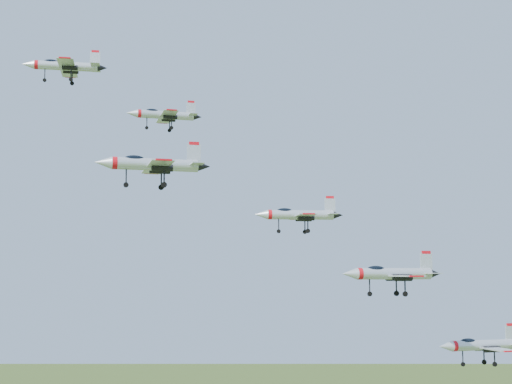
{
  "coord_description": "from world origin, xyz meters",
  "views": [
    {
      "loc": [
        -0.19,
        -100.72,
        128.09
      ],
      "look_at": [
        6.23,
        -3.29,
        139.09
      ],
      "focal_mm": 50.0,
      "sensor_mm": 36.0,
      "label": 1
    }
  ],
  "objects": [
    {
      "name": "jet_lead",
      "position": [
        -23.32,
        10.56,
        160.51
      ],
      "size": [
        13.22,
        10.99,
        3.53
      ],
      "rotation": [
        0.0,
        0.0,
        0.11
      ],
      "color": "silver"
    },
    {
      "name": "jet_left_high",
      "position": [
        -6.93,
        1.32,
        150.8
      ],
      "size": [
        11.0,
        9.25,
        2.95
      ],
      "rotation": [
        0.0,
        0.0,
        0.2
      ],
      "color": "silver"
    },
    {
      "name": "jet_right_high",
      "position": [
        -6.67,
        -20.99,
        140.16
      ],
      "size": [
        13.06,
        10.98,
        3.51
      ],
      "rotation": [
        0.0,
        0.0,
        0.2
      ],
      "color": "silver"
    },
    {
      "name": "jet_left_low",
      "position": [
        13.38,
        7.42,
        136.86
      ],
      "size": [
        13.81,
        11.39,
        3.7
      ],
      "rotation": [
        0.0,
        0.0,
        0.05
      ],
      "color": "silver"
    },
    {
      "name": "jet_right_low",
      "position": [
        22.75,
        -11.7,
        127.92
      ],
      "size": [
        13.58,
        11.41,
        3.64
      ],
      "rotation": [
        0.0,
        0.0,
        0.19
      ],
      "color": "silver"
    },
    {
      "name": "jet_trail",
      "position": [
        35.95,
        -6.7,
        118.47
      ],
      "size": [
        12.88,
        10.88,
        3.47
      ],
      "rotation": [
        0.0,
        0.0,
        0.23
      ],
      "color": "silver"
    }
  ]
}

